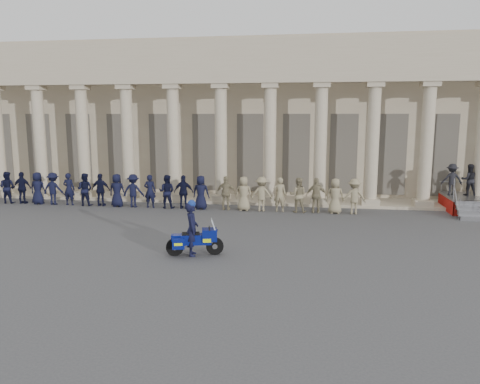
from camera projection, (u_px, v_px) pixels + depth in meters
name	position (u px, v px, depth m)	size (l,w,h in m)	color
ground	(214.00, 243.00, 17.30)	(90.00, 90.00, 0.00)	#404043
building	(260.00, 117.00, 30.93)	(40.00, 12.50, 9.00)	tan
officer_rank	(167.00, 192.00, 23.70)	(19.91, 0.65, 1.71)	black
motorcycle	(195.00, 240.00, 15.78)	(1.92, 0.98, 1.25)	black
rider	(192.00, 228.00, 15.70)	(0.58, 0.75, 1.91)	black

